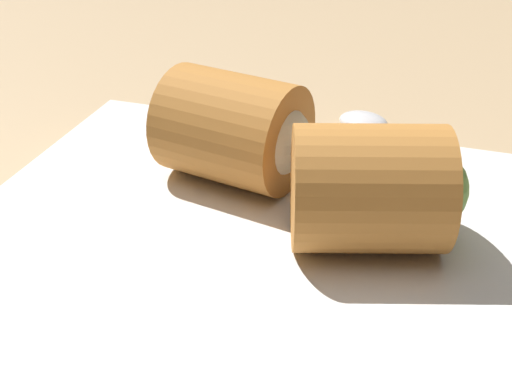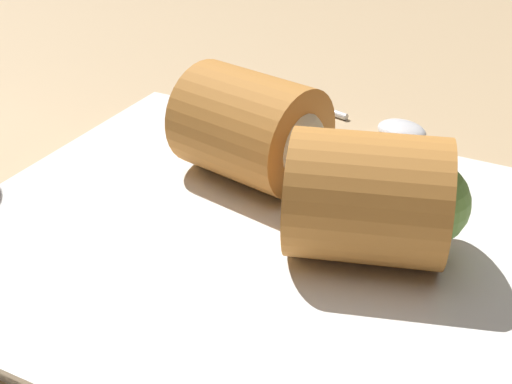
% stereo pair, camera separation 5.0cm
% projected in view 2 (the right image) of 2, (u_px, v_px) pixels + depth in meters
% --- Properties ---
extents(table_surface, '(1.80, 1.40, 0.02)m').
position_uv_depth(table_surface, '(283.00, 280.00, 0.37)').
color(table_surface, tan).
rests_on(table_surface, ground).
extents(serving_plate, '(0.31, 0.27, 0.01)m').
position_uv_depth(serving_plate, '(256.00, 246.00, 0.37)').
color(serving_plate, white).
rests_on(serving_plate, table_surface).
extents(roll_front_left, '(0.09, 0.08, 0.06)m').
position_uv_depth(roll_front_left, '(257.00, 130.00, 0.40)').
color(roll_front_left, '#B77533').
rests_on(roll_front_left, serving_plate).
extents(roll_front_right, '(0.09, 0.08, 0.06)m').
position_uv_depth(roll_front_right, '(378.00, 199.00, 0.34)').
color(roll_front_right, '#B77533').
rests_on(roll_front_right, serving_plate).
extents(spoon, '(0.17, 0.06, 0.01)m').
position_uv_depth(spoon, '(380.00, 124.00, 0.50)').
color(spoon, silver).
rests_on(spoon, table_surface).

